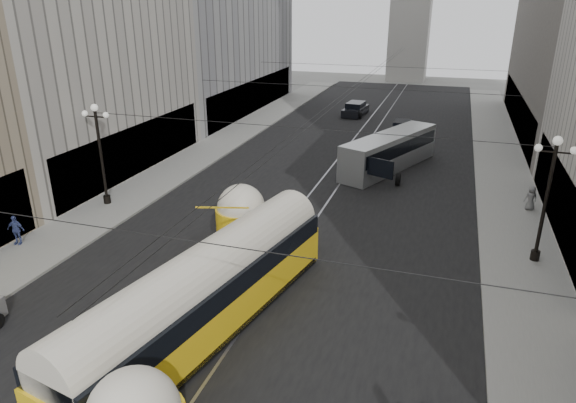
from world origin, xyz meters
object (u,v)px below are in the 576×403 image
Objects in this scene: city_bus at (390,150)px; pedestrian_sidewalk_right at (531,198)px; pedestrian_sidewalk_left at (16,230)px; streetcar at (206,291)px.

city_bus reaches higher than pedestrian_sidewalk_right.
pedestrian_sidewalk_left is (-26.57, -13.58, 0.04)m from pedestrian_sidewalk_right.
city_bus is at bearing 38.73° from pedestrian_sidewalk_left.
pedestrian_sidewalk_left is (-13.00, 3.65, -0.84)m from streetcar.
city_bus is at bearing 80.03° from streetcar.
pedestrian_sidewalk_left is at bearing -131.03° from city_bus.
pedestrian_sidewalk_left is at bearing 164.34° from streetcar.
streetcar is 23.65m from city_bus.
pedestrian_sidewalk_right is at bearing 51.76° from streetcar.
city_bus is (4.09, 23.29, -0.29)m from streetcar.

